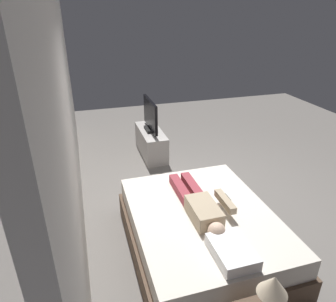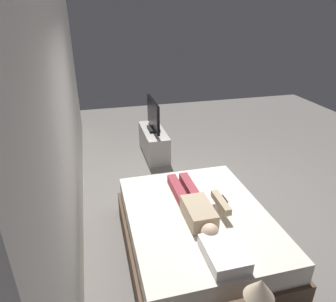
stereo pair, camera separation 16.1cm
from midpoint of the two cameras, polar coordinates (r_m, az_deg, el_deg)
The scene contains 9 objects.
ground_plane at distance 4.67m, azimuth 7.63°, elevation -9.29°, with size 10.00×10.00×0.00m, color slate.
back_wall at distance 4.13m, azimuth -17.30°, elevation 6.77°, with size 6.40×0.10×2.80m, color silver.
bed at distance 3.69m, azimuth 6.71°, elevation -14.86°, with size 2.03×1.61×0.54m.
pillow at distance 3.00m, azimuth 11.93°, elevation -18.09°, with size 0.48×0.34×0.12m, color white.
person at distance 3.49m, azimuth 6.56°, elevation -10.14°, with size 1.26×0.46×0.18m.
remote at distance 3.79m, azimuth 11.51°, elevation -8.71°, with size 0.15×0.04×0.02m, color black.
tv_stand at distance 5.94m, azimuth -1.87°, elevation 1.64°, with size 1.10×0.40×0.50m, color #B7B2AD.
tv at distance 5.74m, azimuth -1.95°, elevation 6.53°, with size 0.88×0.20×0.59m.
lamp at distance 2.45m, azimuth 18.67°, elevation -23.17°, with size 0.22×0.22×0.42m.
Camera 2 is at (-3.55, 1.46, 2.64)m, focal length 32.86 mm.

